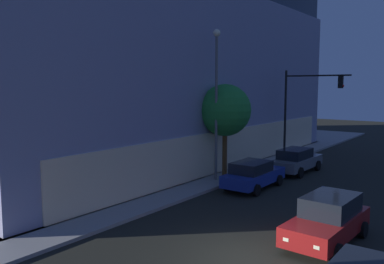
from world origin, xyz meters
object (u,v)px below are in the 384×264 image
object	(u,v)px
traffic_light_far_corner	(304,100)
street_lamp_sidewalk	(216,88)
car_grey	(296,160)
car_blue	(253,174)
car_red	(328,219)
sidewalk_tree	(225,110)
modern_building	(108,70)

from	to	relation	value
traffic_light_far_corner	street_lamp_sidewalk	bearing A→B (deg)	171.63
car_grey	street_lamp_sidewalk	bearing A→B (deg)	152.04
car_blue	car_red	bearing A→B (deg)	-131.93
sidewalk_tree	modern_building	bearing A→B (deg)	80.08
sidewalk_tree	street_lamp_sidewalk	bearing A→B (deg)	-168.86
modern_building	car_blue	distance (m)	17.89
traffic_light_far_corner	car_red	distance (m)	17.56
sidewalk_tree	car_red	size ratio (longest dim) A/B	1.26
sidewalk_tree	car_blue	distance (m)	4.74
modern_building	car_blue	xyz separation A→B (m)	(-3.84, -16.27, -6.38)
modern_building	car_grey	bearing A→B (deg)	-84.30
car_red	car_blue	size ratio (longest dim) A/B	1.02
traffic_light_far_corner	car_blue	size ratio (longest dim) A/B	1.52
sidewalk_tree	car_grey	size ratio (longest dim) A/B	1.20
street_lamp_sidewalk	modern_building	bearing A→B (deg)	74.52
car_red	car_blue	bearing A→B (deg)	48.07
car_red	car_grey	bearing A→B (deg)	27.61
sidewalk_tree	car_red	distance (m)	11.76
traffic_light_far_corner	sidewalk_tree	distance (m)	8.86
modern_building	car_grey	world-z (taller)	modern_building
traffic_light_far_corner	car_red	bearing A→B (deg)	-155.46
sidewalk_tree	car_grey	distance (m)	6.15
traffic_light_far_corner	sidewalk_tree	size ratio (longest dim) A/B	1.19
street_lamp_sidewalk	sidewalk_tree	bearing A→B (deg)	11.14
sidewalk_tree	car_grey	world-z (taller)	sidewalk_tree
traffic_light_far_corner	street_lamp_sidewalk	xyz separation A→B (m)	(-10.11, 1.49, 0.93)
car_grey	car_red	bearing A→B (deg)	-152.39
modern_building	sidewalk_tree	world-z (taller)	modern_building
street_lamp_sidewalk	sidewalk_tree	distance (m)	2.04
car_grey	modern_building	bearing A→B (deg)	95.70
street_lamp_sidewalk	car_grey	size ratio (longest dim) A/B	1.86
traffic_light_far_corner	street_lamp_sidewalk	size ratio (longest dim) A/B	0.77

